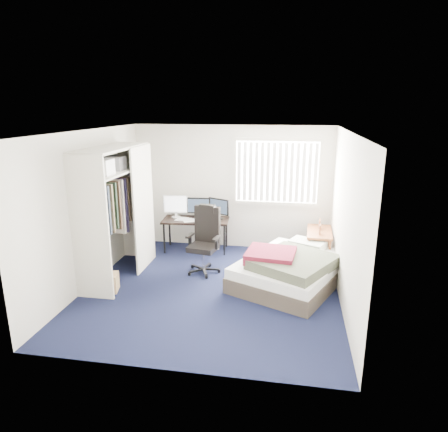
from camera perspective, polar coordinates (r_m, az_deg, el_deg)
ground at (r=6.56m, az=-1.78°, el=-10.36°), size 4.20×4.20×0.00m
room_shell at (r=6.06m, az=-1.90°, el=2.60°), size 4.20×4.20×4.20m
window_assembly at (r=7.93m, az=7.54°, el=6.22°), size 1.72×0.09×1.32m
closet at (r=6.86m, az=-15.23°, el=2.25°), size 0.64×1.84×2.22m
desk at (r=8.06m, az=-4.01°, el=-0.09°), size 1.38×0.72×1.11m
office_chair at (r=7.09m, az=-2.76°, el=-4.37°), size 0.64×0.64×1.19m
footstool at (r=8.24m, az=-1.64°, el=-3.50°), size 0.35×0.32×0.23m
nightstand at (r=7.65m, az=13.45°, el=-2.57°), size 0.48×0.91×0.79m
bed at (r=6.71m, az=9.46°, el=-7.42°), size 2.09×2.33×0.63m
pine_box at (r=6.71m, az=-16.55°, el=-9.10°), size 0.44×0.37×0.28m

